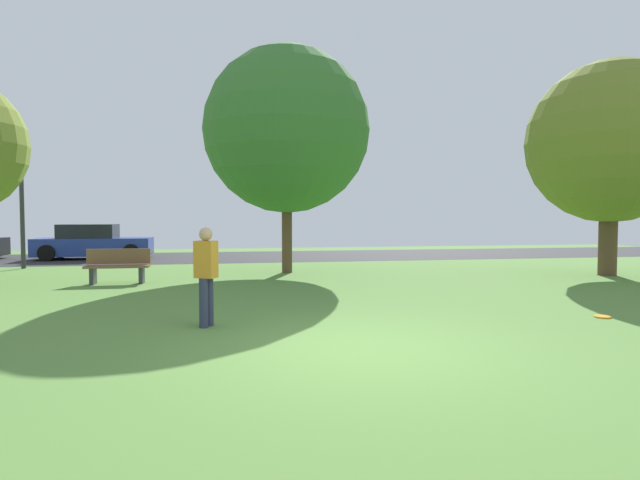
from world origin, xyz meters
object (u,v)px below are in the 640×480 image
at_px(frisbee_disc, 602,317).
at_px(parked_car_blue, 93,243).
at_px(person_thrower, 206,273).
at_px(park_bench, 118,266).
at_px(maple_tree_far, 610,143).
at_px(street_lamp_post, 22,202).
at_px(oak_tree_left, 287,130).

distance_m(frisbee_disc, parked_car_blue, 18.85).
distance_m(person_thrower, park_bench, 6.31).
relative_size(maple_tree_far, street_lamp_post, 1.40).
xyz_separation_m(person_thrower, parked_car_blue, (-5.08, 14.19, -0.21)).
relative_size(oak_tree_left, frisbee_disc, 25.81).
xyz_separation_m(parked_car_blue, park_bench, (2.62, -8.40, -0.19)).
bearing_deg(street_lamp_post, parked_car_blue, 70.77).
bearing_deg(person_thrower, street_lamp_post, 151.12).
relative_size(person_thrower, street_lamp_post, 0.35).
height_order(person_thrower, park_bench, person_thrower).
xyz_separation_m(person_thrower, park_bench, (-2.46, 5.80, -0.40)).
distance_m(oak_tree_left, street_lamp_post, 9.30).
bearing_deg(park_bench, parked_car_blue, -72.68).
relative_size(frisbee_disc, park_bench, 0.17).
relative_size(person_thrower, park_bench, 0.98).
relative_size(parked_car_blue, park_bench, 2.81).
distance_m(person_thrower, parked_car_blue, 15.08).
xyz_separation_m(maple_tree_far, park_bench, (-13.93, 0.74, -3.46)).
xyz_separation_m(frisbee_disc, street_lamp_post, (-13.11, 10.93, 2.24)).
bearing_deg(park_bench, oak_tree_left, -159.10).
relative_size(oak_tree_left, street_lamp_post, 1.55).
bearing_deg(parked_car_blue, oak_tree_left, -42.30).
bearing_deg(frisbee_disc, person_thrower, 175.76).
height_order(maple_tree_far, oak_tree_left, oak_tree_left).
bearing_deg(oak_tree_left, person_thrower, -106.15).
distance_m(frisbee_disc, park_bench, 11.14).
distance_m(maple_tree_far, park_bench, 14.37).
bearing_deg(oak_tree_left, frisbee_disc, -60.75).
xyz_separation_m(frisbee_disc, parked_car_blue, (-11.80, 14.69, 0.64)).
relative_size(maple_tree_far, parked_car_blue, 1.40).
distance_m(oak_tree_left, park_bench, 6.36).
height_order(parked_car_blue, park_bench, parked_car_blue).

